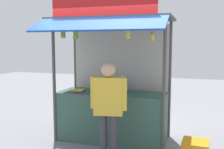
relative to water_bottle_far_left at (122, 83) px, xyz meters
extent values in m
plane|color=gray|center=(-0.13, -0.29, -1.09)|extent=(20.00, 20.00, 0.00)
cube|color=#385B4C|center=(-0.13, -0.29, -0.61)|extent=(2.07, 0.76, 0.95)
cylinder|color=#4C4742|center=(-1.16, -0.67, 0.07)|extent=(0.06, 0.06, 2.31)
cylinder|color=#4C4742|center=(0.91, -0.67, 0.07)|extent=(0.06, 0.06, 2.31)
cylinder|color=#4C4742|center=(-1.16, 0.27, 0.07)|extent=(0.06, 0.06, 2.31)
cylinder|color=#4C4742|center=(0.91, 0.27, 0.07)|extent=(0.06, 0.06, 2.31)
cube|color=#B7B2A8|center=(-0.13, 0.27, 0.04)|extent=(2.02, 0.04, 2.26)
cube|color=#3F3F44|center=(-0.13, -0.30, 1.24)|extent=(2.27, 1.13, 0.04)
cube|color=#194799|center=(-0.13, -1.12, 1.11)|extent=(2.23, 0.51, 0.26)
cube|color=red|center=(-0.13, -0.82, 1.44)|extent=(1.86, 0.04, 0.35)
cylinder|color=#59544C|center=(-0.13, -0.77, 1.14)|extent=(1.96, 0.02, 0.02)
cylinder|color=silver|center=(0.00, 0.00, -0.01)|extent=(0.08, 0.08, 0.27)
cylinder|color=white|center=(0.00, 0.00, 0.14)|extent=(0.06, 0.06, 0.04)
cylinder|color=silver|center=(-0.16, -0.04, -0.03)|extent=(0.07, 0.07, 0.23)
cylinder|color=#198C33|center=(-0.16, -0.04, 0.10)|extent=(0.05, 0.05, 0.03)
cylinder|color=silver|center=(-0.35, -0.13, -0.02)|extent=(0.08, 0.08, 0.24)
cylinder|color=#198C33|center=(-0.35, -0.13, 0.12)|extent=(0.05, 0.05, 0.03)
cube|color=blue|center=(-0.37, -0.33, -0.14)|extent=(0.22, 0.30, 0.01)
cube|color=red|center=(-0.38, -0.33, -0.13)|extent=(0.21, 0.29, 0.01)
cube|color=purple|center=(-0.38, -0.33, -0.12)|extent=(0.23, 0.30, 0.01)
cube|color=black|center=(-0.38, -0.34, -0.11)|extent=(0.23, 0.30, 0.01)
cube|color=purple|center=(-0.38, -0.34, -0.10)|extent=(0.23, 0.30, 0.01)
cube|color=purple|center=(-0.37, -0.34, -0.09)|extent=(0.23, 0.31, 0.01)
cube|color=purple|center=(-0.78, -0.40, -0.14)|extent=(0.20, 0.25, 0.01)
cube|color=blue|center=(-0.78, -0.39, -0.12)|extent=(0.21, 0.26, 0.01)
cube|color=orange|center=(-0.78, -0.40, -0.12)|extent=(0.22, 0.27, 0.01)
cube|color=yellow|center=(-0.78, -0.41, -0.11)|extent=(0.21, 0.27, 0.01)
cylinder|color=#332D23|center=(-0.65, -0.77, 1.09)|extent=(0.01, 0.01, 0.07)
cylinder|color=olive|center=(-0.65, -0.77, 1.04)|extent=(0.04, 0.04, 0.04)
ellipsoid|color=#71A72D|center=(-0.62, -0.77, 0.95)|extent=(0.05, 0.09, 0.17)
ellipsoid|color=#71A72D|center=(-0.64, -0.74, 0.95)|extent=(0.08, 0.06, 0.17)
ellipsoid|color=#71A72D|center=(-0.68, -0.75, 0.95)|extent=(0.07, 0.09, 0.17)
ellipsoid|color=#71A72D|center=(-0.67, -0.78, 0.95)|extent=(0.07, 0.07, 0.17)
ellipsoid|color=#71A72D|center=(-0.64, -0.79, 0.95)|extent=(0.09, 0.06, 0.17)
cylinder|color=#332D23|center=(0.31, -0.77, 1.08)|extent=(0.01, 0.01, 0.09)
cylinder|color=olive|center=(0.31, -0.77, 1.02)|extent=(0.04, 0.04, 0.04)
ellipsoid|color=yellow|center=(0.33, -0.77, 0.94)|extent=(0.03, 0.07, 0.15)
ellipsoid|color=yellow|center=(0.32, -0.76, 0.94)|extent=(0.05, 0.05, 0.15)
ellipsoid|color=yellow|center=(0.31, -0.74, 0.94)|extent=(0.07, 0.03, 0.15)
ellipsoid|color=yellow|center=(0.30, -0.75, 0.94)|extent=(0.06, 0.04, 0.15)
ellipsoid|color=yellow|center=(0.29, -0.76, 0.94)|extent=(0.04, 0.06, 0.15)
ellipsoid|color=yellow|center=(0.29, -0.77, 0.94)|extent=(0.04, 0.08, 0.15)
ellipsoid|color=yellow|center=(0.30, -0.79, 0.94)|extent=(0.07, 0.05, 0.15)
ellipsoid|color=yellow|center=(0.32, -0.79, 0.94)|extent=(0.07, 0.04, 0.15)
ellipsoid|color=yellow|center=(0.33, -0.78, 0.94)|extent=(0.07, 0.06, 0.15)
cylinder|color=#332D23|center=(-0.90, -0.77, 1.09)|extent=(0.01, 0.01, 0.08)
cylinder|color=olive|center=(-0.90, -0.77, 1.03)|extent=(0.04, 0.04, 0.04)
ellipsoid|color=olive|center=(-0.87, -0.77, 0.96)|extent=(0.04, 0.08, 0.14)
ellipsoid|color=olive|center=(-0.88, -0.75, 0.96)|extent=(0.07, 0.07, 0.14)
ellipsoid|color=olive|center=(-0.89, -0.75, 0.96)|extent=(0.07, 0.05, 0.14)
ellipsoid|color=olive|center=(-0.91, -0.75, 0.96)|extent=(0.06, 0.05, 0.14)
ellipsoid|color=olive|center=(-0.91, -0.76, 0.96)|extent=(0.06, 0.07, 0.14)
ellipsoid|color=olive|center=(-0.92, -0.77, 0.96)|extent=(0.06, 0.08, 0.14)
ellipsoid|color=olive|center=(-0.91, -0.78, 0.96)|extent=(0.07, 0.06, 0.14)
ellipsoid|color=olive|center=(-0.89, -0.79, 0.96)|extent=(0.09, 0.05, 0.14)
ellipsoid|color=olive|center=(-0.88, -0.78, 0.96)|extent=(0.06, 0.06, 0.14)
cylinder|color=#332D23|center=(0.71, -0.77, 1.06)|extent=(0.01, 0.01, 0.14)
cylinder|color=olive|center=(0.71, -0.77, 0.97)|extent=(0.04, 0.04, 0.04)
ellipsoid|color=yellow|center=(0.73, -0.77, 0.90)|extent=(0.03, 0.06, 0.13)
ellipsoid|color=yellow|center=(0.72, -0.76, 0.89)|extent=(0.05, 0.05, 0.14)
ellipsoid|color=yellow|center=(0.71, -0.75, 0.89)|extent=(0.06, 0.03, 0.13)
ellipsoid|color=yellow|center=(0.70, -0.75, 0.90)|extent=(0.05, 0.06, 0.14)
ellipsoid|color=yellow|center=(0.69, -0.77, 0.90)|extent=(0.03, 0.06, 0.13)
ellipsoid|color=yellow|center=(0.70, -0.78, 0.89)|extent=(0.05, 0.05, 0.14)
ellipsoid|color=yellow|center=(0.71, -0.78, 0.89)|extent=(0.06, 0.03, 0.13)
ellipsoid|color=yellow|center=(0.73, -0.78, 0.90)|extent=(0.06, 0.07, 0.14)
cylinder|color=#383842|center=(0.01, -1.17, -0.71)|extent=(0.12, 0.12, 0.76)
cylinder|color=#383842|center=(0.19, -1.17, -0.71)|extent=(0.12, 0.12, 0.76)
cube|color=gold|center=(0.10, -1.17, -0.03)|extent=(0.48, 0.27, 0.60)
cylinder|color=gold|center=(-0.15, -1.17, 0.02)|extent=(0.10, 0.10, 0.51)
cylinder|color=gold|center=(0.35, -1.17, 0.02)|extent=(0.10, 0.10, 0.51)
sphere|color=tan|center=(0.10, -1.17, 0.39)|extent=(0.23, 0.23, 0.23)
camera|label=1|loc=(1.42, -5.09, 0.80)|focal=42.71mm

